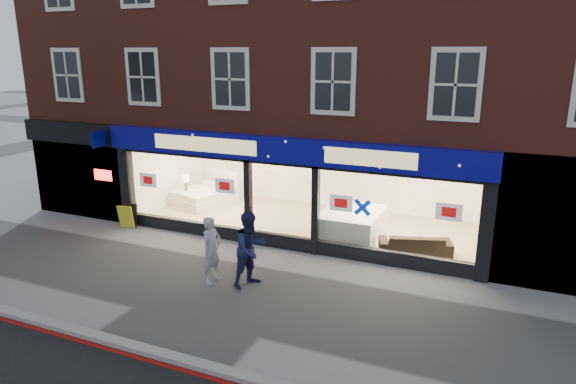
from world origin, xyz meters
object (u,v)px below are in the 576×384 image
Objects in this scene: mattress_stack at (352,225)px; pedestrian_blue at (251,249)px; pedestrian_grey at (212,250)px; display_bed at (205,195)px; sofa at (415,244)px; a_board at (128,216)px.

pedestrian_blue is (-1.40, -3.87, 0.41)m from mattress_stack.
pedestrian_grey is 0.99m from pedestrian_blue.
sofa is at bearing 4.84° from display_bed.
display_bed is 3.19m from a_board.
sofa is 2.49× the size of a_board.
display_bed is 1.28× the size of pedestrian_blue.
display_bed is 1.22× the size of sofa.
pedestrian_grey is (3.61, -5.40, 0.42)m from display_bed.
a_board is at bearing -91.04° from display_bed.
a_board is at bearing 93.12° from pedestrian_blue.
a_board is 5.23m from pedestrian_grey.
a_board reaches higher than sofa.
sofa is (1.99, -0.51, -0.14)m from mattress_stack.
display_bed is 6.12m from mattress_stack.
pedestrian_grey is (-2.36, -4.08, 0.32)m from mattress_stack.
display_bed reaches higher than a_board.
mattress_stack is 1.28× the size of pedestrian_grey.
a_board is 6.03m from pedestrian_blue.
mattress_stack is at bearing 5.30° from display_bed.
pedestrian_blue is at bearing -109.88° from mattress_stack.
display_bed is at bearing 167.55° from mattress_stack.
display_bed is 3.05× the size of a_board.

